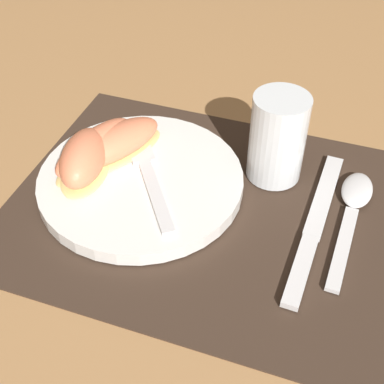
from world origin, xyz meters
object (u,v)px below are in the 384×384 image
object	(u,v)px
spoon	(353,204)
citrus_wedge_1	(95,149)
juice_glass	(277,142)
citrus_wedge_2	(84,160)
fork	(146,167)
citrus_wedge_0	(113,145)
knife	(314,227)
plate	(141,181)

from	to	relation	value
spoon	citrus_wedge_1	size ratio (longest dim) A/B	1.36
juice_glass	citrus_wedge_1	size ratio (longest dim) A/B	0.80
citrus_wedge_1	citrus_wedge_2	world-z (taller)	citrus_wedge_2
fork	citrus_wedge_0	size ratio (longest dim) A/B	1.16
knife	citrus_wedge_0	size ratio (longest dim) A/B	1.64
knife	citrus_wedge_2	bearing A→B (deg)	-176.85
citrus_wedge_1	citrus_wedge_0	bearing A→B (deg)	42.90
citrus_wedge_0	citrus_wedge_2	bearing A→B (deg)	-112.34
juice_glass	citrus_wedge_0	distance (m)	0.19
citrus_wedge_2	spoon	bearing A→B (deg)	11.64
knife	citrus_wedge_1	size ratio (longest dim) A/B	1.76
juice_glass	citrus_wedge_2	world-z (taller)	juice_glass
citrus_wedge_0	citrus_wedge_1	world-z (taller)	citrus_wedge_1
spoon	citrus_wedge_2	size ratio (longest dim) A/B	1.69
plate	citrus_wedge_1	bearing A→B (deg)	170.98
juice_glass	fork	distance (m)	0.15
juice_glass	citrus_wedge_0	bearing A→B (deg)	-165.15
spoon	fork	bearing A→B (deg)	-172.44
citrus_wedge_1	fork	bearing A→B (deg)	4.27
plate	citrus_wedge_0	size ratio (longest dim) A/B	1.66
fork	citrus_wedge_1	bearing A→B (deg)	-175.73
fork	citrus_wedge_2	bearing A→B (deg)	-154.07
juice_glass	fork	bearing A→B (deg)	-156.86
plate	knife	distance (m)	0.20
juice_glass	knife	distance (m)	0.10
citrus_wedge_1	plate	bearing A→B (deg)	-9.02
spoon	citrus_wedge_0	world-z (taller)	citrus_wedge_0
spoon	citrus_wedge_1	distance (m)	0.29
spoon	juice_glass	bearing A→B (deg)	164.08
citrus_wedge_2	fork	bearing A→B (deg)	25.93
citrus_wedge_1	juice_glass	bearing A→B (deg)	17.69
citrus_wedge_0	plate	bearing A→B (deg)	-29.13
citrus_wedge_2	citrus_wedge_0	bearing A→B (deg)	67.66
fork	spoon	bearing A→B (deg)	7.56
spoon	fork	world-z (taller)	fork
juice_glass	knife	xyz separation A→B (m)	(0.06, -0.07, -0.04)
juice_glass	citrus_wedge_1	distance (m)	0.21
knife	citrus_wedge_0	bearing A→B (deg)	173.93
juice_glass	knife	bearing A→B (deg)	-50.35
spoon	fork	size ratio (longest dim) A/B	1.09
knife	spoon	bearing A→B (deg)	52.81
knife	citrus_wedge_2	xyz separation A→B (m)	(-0.26, -0.01, 0.03)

